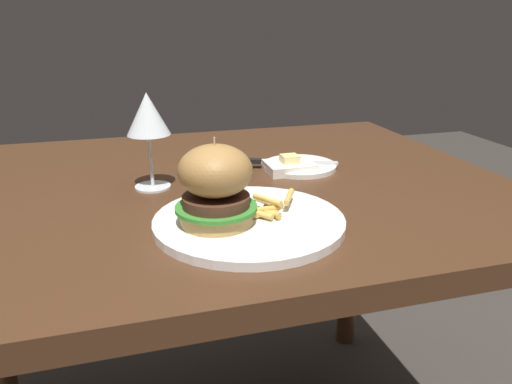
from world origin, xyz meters
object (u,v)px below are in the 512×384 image
object	(u,v)px
burger_sandwich	(216,185)
butter_dish	(289,166)
bread_plate	(299,166)
table_knife	(276,162)
main_plate	(249,222)
wine_glass	(148,117)

from	to	relation	value
burger_sandwich	butter_dish	xyz separation A→B (m)	(0.21, 0.26, -0.06)
bread_plate	table_knife	world-z (taller)	table_knife
butter_dish	main_plate	bearing A→B (deg)	-122.14
bread_plate	burger_sandwich	bearing A→B (deg)	-131.18
butter_dish	burger_sandwich	bearing A→B (deg)	-129.33
burger_sandwich	wine_glass	bearing A→B (deg)	108.19
butter_dish	table_knife	bearing A→B (deg)	121.26
main_plate	table_knife	distance (m)	0.31
main_plate	bread_plate	xyz separation A→B (m)	(0.19, 0.27, -0.00)
burger_sandwich	wine_glass	size ratio (longest dim) A/B	0.74
butter_dish	bread_plate	bearing A→B (deg)	29.93
main_plate	table_knife	bearing A→B (deg)	64.10
main_plate	burger_sandwich	world-z (taller)	burger_sandwich
burger_sandwich	table_knife	size ratio (longest dim) A/B	0.61
wine_glass	main_plate	bearing A→B (deg)	-60.15
wine_glass	table_knife	distance (m)	0.30
burger_sandwich	table_knife	world-z (taller)	burger_sandwich
burger_sandwich	main_plate	bearing A→B (deg)	6.27
bread_plate	butter_dish	bearing A→B (deg)	-150.07
wine_glass	butter_dish	size ratio (longest dim) A/B	1.82
main_plate	butter_dish	xyz separation A→B (m)	(0.16, 0.25, 0.00)
main_plate	wine_glass	size ratio (longest dim) A/B	1.65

